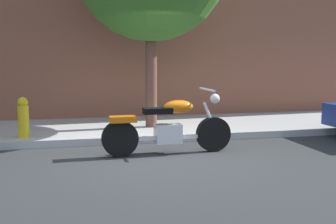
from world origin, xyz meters
name	(u,v)px	position (x,y,z in m)	size (l,w,h in m)	color
ground_plane	(160,159)	(0.00, 0.00, 0.00)	(60.00, 60.00, 0.00)	#303335
sidewalk	(133,128)	(0.00, 2.76, 0.07)	(20.32, 2.86, 0.14)	#ADADAD
motorcycle	(168,128)	(0.22, 0.37, 0.45)	(2.25, 0.70, 1.11)	black
fire_hydrant	(23,121)	(-2.22, 1.72, 0.46)	(0.20, 0.20, 0.91)	gold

